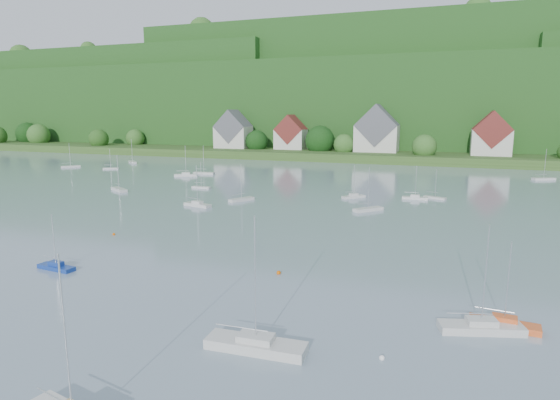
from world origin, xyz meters
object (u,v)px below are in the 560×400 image
near_sailboat_1 (56,266)px  near_sailboat_3 (481,327)px  near_sailboat_4 (256,344)px  near_sailboat_5 (504,323)px

near_sailboat_1 → near_sailboat_3: size_ratio=0.72×
near_sailboat_4 → near_sailboat_5: 21.02m
near_sailboat_3 → near_sailboat_5: size_ratio=1.22×
near_sailboat_3 → near_sailboat_4: near_sailboat_4 is taller
near_sailboat_4 → near_sailboat_5: size_ratio=1.40×
near_sailboat_1 → near_sailboat_5: 47.06m
near_sailboat_4 → near_sailboat_5: (18.19, 10.52, -0.09)m
near_sailboat_1 → near_sailboat_5: near_sailboat_5 is taller
near_sailboat_3 → near_sailboat_5: near_sailboat_3 is taller
near_sailboat_1 → near_sailboat_4: 30.38m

